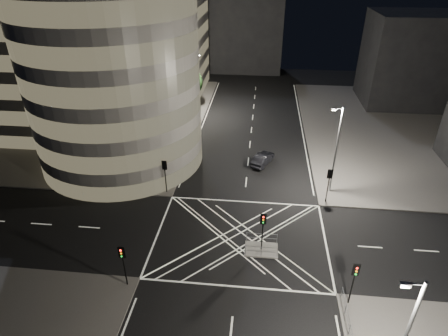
# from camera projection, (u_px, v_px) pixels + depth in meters

# --- Properties ---
(ground) EXTENTS (120.00, 120.00, 0.00)m
(ground) POSITION_uv_depth(u_px,v_px,m) (240.00, 238.00, 35.63)
(ground) COLOR black
(ground) RESTS_ON ground
(sidewalk_far_left) EXTENTS (42.00, 42.00, 0.15)m
(sidewalk_far_left) POSITION_uv_depth(u_px,v_px,m) (75.00, 117.00, 61.43)
(sidewalk_far_left) COLOR #5A5754
(sidewalk_far_left) RESTS_ON ground
(sidewalk_far_right) EXTENTS (42.00, 42.00, 0.15)m
(sidewalk_far_right) POSITION_uv_depth(u_px,v_px,m) (445.00, 132.00, 56.17)
(sidewalk_far_right) COLOR #5A5754
(sidewalk_far_right) RESTS_ON ground
(central_island) EXTENTS (3.00, 2.00, 0.15)m
(central_island) POSITION_uv_depth(u_px,v_px,m) (261.00, 250.00, 34.12)
(central_island) COLOR slate
(central_island) RESTS_ON ground
(office_tower_curved) EXTENTS (30.00, 29.00, 27.20)m
(office_tower_curved) POSITION_uv_depth(u_px,v_px,m) (89.00, 52.00, 47.25)
(office_tower_curved) COLOR gray
(office_tower_curved) RESTS_ON sidewalk_far_left
(office_block_rear) EXTENTS (24.00, 16.00, 22.00)m
(office_block_rear) POSITION_uv_depth(u_px,v_px,m) (137.00, 30.00, 68.12)
(office_block_rear) COLOR gray
(office_block_rear) RESTS_ON sidewalk_far_left
(building_right_far) EXTENTS (14.00, 12.00, 15.00)m
(building_right_far) POSITION_uv_depth(u_px,v_px,m) (409.00, 59.00, 63.81)
(building_right_far) COLOR black
(building_right_far) RESTS_ON sidewalk_far_right
(building_far_end) EXTENTS (18.00, 8.00, 18.00)m
(building_far_end) POSITION_uv_depth(u_px,v_px,m) (241.00, 29.00, 81.32)
(building_far_end) COLOR black
(building_far_end) RESTS_ON ground
(tree_a) EXTENTS (4.62, 4.62, 7.41)m
(tree_a) POSITION_uv_depth(u_px,v_px,m) (153.00, 145.00, 41.85)
(tree_a) COLOR black
(tree_a) RESTS_ON sidewalk_far_left
(tree_b) EXTENTS (4.28, 4.28, 6.91)m
(tree_b) POSITION_uv_depth(u_px,v_px,m) (166.00, 126.00, 47.17)
(tree_b) COLOR black
(tree_b) RESTS_ON sidewalk_far_left
(tree_c) EXTENTS (3.94, 3.94, 6.46)m
(tree_c) POSITION_uv_depth(u_px,v_px,m) (177.00, 110.00, 52.45)
(tree_c) COLOR black
(tree_c) RESTS_ON sidewalk_far_left
(tree_d) EXTENTS (4.37, 4.37, 7.73)m
(tree_d) POSITION_uv_depth(u_px,v_px,m) (185.00, 89.00, 57.10)
(tree_d) COLOR black
(tree_d) RESTS_ON sidewalk_far_left
(tree_e) EXTENTS (3.71, 3.71, 6.61)m
(tree_e) POSITION_uv_depth(u_px,v_px,m) (192.00, 82.00, 62.63)
(tree_e) COLOR black
(tree_e) RESTS_ON sidewalk_far_left
(traffic_signal_fl) EXTENTS (0.55, 0.22, 4.00)m
(traffic_signal_fl) POSITION_uv_depth(u_px,v_px,m) (165.00, 171.00, 40.80)
(traffic_signal_fl) COLOR black
(traffic_signal_fl) RESTS_ON sidewalk_far_left
(traffic_signal_nl) EXTENTS (0.55, 0.22, 4.00)m
(traffic_signal_nl) POSITION_uv_depth(u_px,v_px,m) (123.00, 259.00, 29.11)
(traffic_signal_nl) COLOR black
(traffic_signal_nl) RESTS_ON sidewalk_near_left
(traffic_signal_fr) EXTENTS (0.55, 0.22, 4.00)m
(traffic_signal_fr) POSITION_uv_depth(u_px,v_px,m) (329.00, 180.00, 39.21)
(traffic_signal_fr) COLOR black
(traffic_signal_fr) RESTS_ON sidewalk_far_right
(traffic_signal_nr) EXTENTS (0.55, 0.22, 4.00)m
(traffic_signal_nr) POSITION_uv_depth(u_px,v_px,m) (354.00, 277.00, 27.52)
(traffic_signal_nr) COLOR black
(traffic_signal_nr) RESTS_ON sidewalk_near_right
(traffic_signal_island) EXTENTS (0.55, 0.22, 4.00)m
(traffic_signal_island) POSITION_uv_depth(u_px,v_px,m) (263.00, 225.00, 32.69)
(traffic_signal_island) COLOR black
(traffic_signal_island) RESTS_ON central_island
(street_lamp_left_near) EXTENTS (1.25, 0.25, 10.00)m
(street_lamp_left_near) POSITION_uv_depth(u_px,v_px,m) (168.00, 129.00, 44.01)
(street_lamp_left_near) COLOR slate
(street_lamp_left_near) RESTS_ON sidewalk_far_left
(street_lamp_left_far) EXTENTS (1.25, 0.25, 10.00)m
(street_lamp_left_far) POSITION_uv_depth(u_px,v_px,m) (195.00, 83.00, 59.48)
(street_lamp_left_far) COLOR slate
(street_lamp_left_far) RESTS_ON sidewalk_far_left
(street_lamp_right_far) EXTENTS (1.25, 0.25, 10.00)m
(street_lamp_right_far) POSITION_uv_depth(u_px,v_px,m) (336.00, 148.00, 39.72)
(street_lamp_right_far) COLOR slate
(street_lamp_right_far) RESTS_ON sidewalk_far_right
(railing_island_south) EXTENTS (2.80, 0.06, 1.10)m
(railing_island_south) POSITION_uv_depth(u_px,v_px,m) (261.00, 251.00, 33.03)
(railing_island_south) COLOR slate
(railing_island_south) RESTS_ON central_island
(railing_island_north) EXTENTS (2.80, 0.06, 1.10)m
(railing_island_north) POSITION_uv_depth(u_px,v_px,m) (262.00, 238.00, 34.58)
(railing_island_north) COLOR slate
(railing_island_north) RESTS_ON central_island
(sedan) EXTENTS (3.14, 4.61, 1.44)m
(sedan) POSITION_uv_depth(u_px,v_px,m) (263.00, 159.00, 47.69)
(sedan) COLOR black
(sedan) RESTS_ON ground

